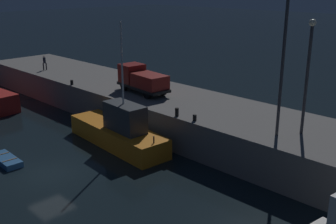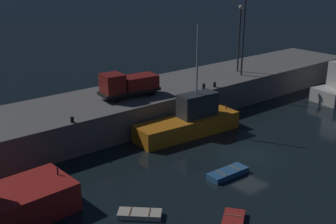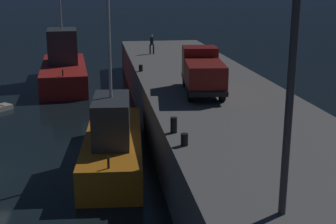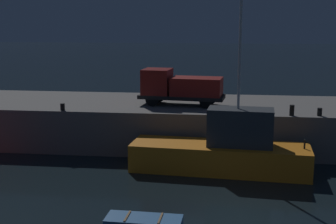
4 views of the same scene
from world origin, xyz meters
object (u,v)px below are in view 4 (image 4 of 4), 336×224
object	(u,v)px
utility_truck	(180,87)
bollard_east	(63,107)
bollard_central	(320,112)
dinghy_red_small	(144,222)
bollard_west	(292,110)
fishing_boat_white	(224,151)

from	to	relation	value
utility_truck	bollard_east	xyz separation A→B (m)	(-7.10, -2.78, -0.99)
utility_truck	bollard_central	size ratio (longest dim) A/B	12.34
dinghy_red_small	bollard_east	xyz separation A→B (m)	(-6.87, 10.02, 2.81)
bollard_central	bollard_west	bearing A→B (deg)	-174.99
dinghy_red_small	utility_truck	bearing A→B (deg)	89.01
bollard_west	bollard_central	size ratio (longest dim) A/B	1.37
bollard_west	bollard_east	size ratio (longest dim) A/B	1.43
utility_truck	bollard_east	bearing A→B (deg)	-158.63
dinghy_red_small	bollard_east	size ratio (longest dim) A/B	7.03
bollard_central	bollard_east	world-z (taller)	bollard_central
fishing_boat_white	bollard_central	size ratio (longest dim) A/B	21.49
fishing_boat_white	utility_truck	bearing A→B (deg)	120.44
utility_truck	dinghy_red_small	bearing A→B (deg)	-90.99
dinghy_red_small	bollard_east	world-z (taller)	bollard_east
bollard_west	bollard_east	distance (m)	14.02
fishing_boat_white	utility_truck	world-z (taller)	fishing_boat_white
bollard_west	bollard_central	world-z (taller)	bollard_west
utility_truck	bollard_west	bearing A→B (deg)	-21.58
fishing_boat_white	bollard_west	world-z (taller)	fishing_boat_white
bollard_central	bollard_east	distance (m)	15.64
utility_truck	bollard_west	xyz separation A→B (m)	(6.92, -2.74, -0.89)
fishing_boat_white	bollard_east	size ratio (longest dim) A/B	22.35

